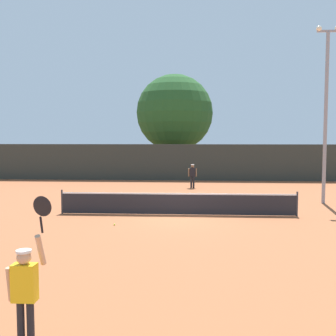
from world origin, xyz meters
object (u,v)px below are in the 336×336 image
at_px(player_receiving, 192,174).
at_px(parked_car_far, 285,165).
at_px(player_serving, 26,284).
at_px(parked_car_near, 99,165).
at_px(parked_car_mid, 254,166).
at_px(light_pole, 326,104).
at_px(large_tree, 175,113).
at_px(tennis_ball, 114,225).

height_order(player_receiving, parked_car_far, parked_car_far).
bearing_deg(player_serving, parked_car_near, 100.98).
bearing_deg(parked_car_mid, player_serving, -99.56).
relative_size(parked_car_near, parked_car_mid, 0.99).
relative_size(light_pole, large_tree, 0.99).
relative_size(large_tree, parked_car_far, 2.05).
distance_m(player_serving, light_pole, 18.19).
bearing_deg(parked_car_far, large_tree, -179.57).
xyz_separation_m(player_serving, parked_car_near, (-6.19, 31.91, -0.31)).
height_order(player_serving, parked_car_mid, player_serving).
bearing_deg(parked_car_near, parked_car_far, -0.71).
distance_m(light_pole, parked_car_far, 18.40).
bearing_deg(player_receiving, tennis_ball, 75.70).
distance_m(tennis_ball, parked_car_near, 23.46).
xyz_separation_m(light_pole, parked_car_far, (2.02, 17.78, -4.28)).
relative_size(tennis_ball, parked_car_near, 0.02).
height_order(parked_car_near, parked_car_mid, same).
xyz_separation_m(player_receiving, large_tree, (-1.66, 10.24, 4.64)).
bearing_deg(parked_car_mid, light_pole, -80.64).
bearing_deg(parked_car_near, parked_car_mid, -7.14).
bearing_deg(player_serving, parked_car_mid, 75.11).
bearing_deg(large_tree, parked_car_near, 174.50).
xyz_separation_m(parked_car_near, parked_car_far, (17.59, 0.94, 0.00)).
xyz_separation_m(player_serving, parked_car_far, (11.40, 32.85, -0.31)).
bearing_deg(parked_car_mid, large_tree, -175.94).
bearing_deg(parked_car_mid, parked_car_far, 35.05).
distance_m(tennis_ball, light_pole, 12.44).
height_order(player_serving, large_tree, large_tree).
distance_m(light_pole, large_tree, 18.21).
distance_m(large_tree, parked_car_near, 8.67).
bearing_deg(tennis_ball, light_pole, 31.07).
bearing_deg(player_serving, large_tree, 88.20).
relative_size(player_serving, parked_car_near, 0.58).
distance_m(player_receiving, tennis_ball, 12.20).
bearing_deg(tennis_ball, player_receiving, 75.70).
bearing_deg(parked_car_far, parked_car_near, 174.60).
bearing_deg(parked_car_near, player_receiving, -54.82).
xyz_separation_m(tennis_ball, parked_car_far, (11.76, 23.65, 0.74)).
bearing_deg(parked_car_mid, parked_car_near, -178.04).
height_order(player_serving, player_receiving, player_serving).
relative_size(player_receiving, tennis_ball, 23.23).
bearing_deg(light_pole, large_tree, 117.48).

